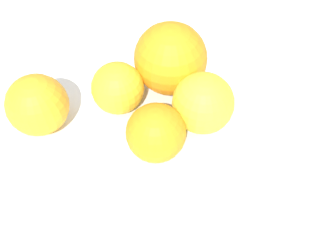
# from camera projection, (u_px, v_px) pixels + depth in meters

# --- Properties ---
(ground_plane) EXTENTS (1.10, 1.10, 0.02)m
(ground_plane) POSITION_uv_depth(u_px,v_px,m) (168.00, 146.00, 0.53)
(ground_plane) COLOR white
(fruit_bowl) EXTENTS (0.17, 0.17, 0.05)m
(fruit_bowl) POSITION_uv_depth(u_px,v_px,m) (168.00, 129.00, 0.50)
(fruit_bowl) COLOR silver
(fruit_bowl) RESTS_ON ground_plane
(orange_in_bowl_0) EXTENTS (0.07, 0.07, 0.07)m
(orange_in_bowl_0) POSITION_uv_depth(u_px,v_px,m) (203.00, 103.00, 0.45)
(orange_in_bowl_0) COLOR yellow
(orange_in_bowl_0) RESTS_ON fruit_bowl
(orange_in_bowl_1) EXTENTS (0.06, 0.06, 0.06)m
(orange_in_bowl_1) POSITION_uv_depth(u_px,v_px,m) (118.00, 88.00, 0.47)
(orange_in_bowl_1) COLOR yellow
(orange_in_bowl_1) RESTS_ON fruit_bowl
(orange_in_bowl_2) EXTENTS (0.09, 0.09, 0.09)m
(orange_in_bowl_2) POSITION_uv_depth(u_px,v_px,m) (171.00, 59.00, 0.48)
(orange_in_bowl_2) COLOR orange
(orange_in_bowl_2) RESTS_ON fruit_bowl
(orange_in_bowl_3) EXTENTS (0.06, 0.06, 0.06)m
(orange_in_bowl_3) POSITION_uv_depth(u_px,v_px,m) (156.00, 133.00, 0.42)
(orange_in_bowl_3) COLOR orange
(orange_in_bowl_3) RESTS_ON fruit_bowl
(orange_loose_0) EXTENTS (0.08, 0.08, 0.08)m
(orange_loose_0) POSITION_uv_depth(u_px,v_px,m) (37.00, 105.00, 0.51)
(orange_loose_0) COLOR #F9A823
(orange_loose_0) RESTS_ON ground_plane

